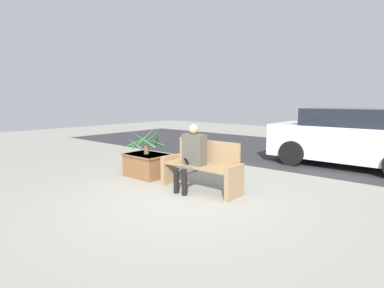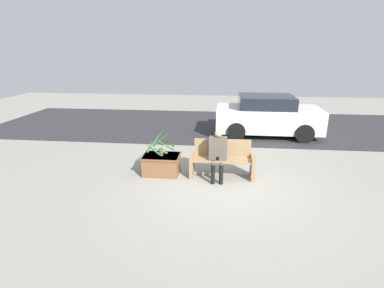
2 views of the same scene
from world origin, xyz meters
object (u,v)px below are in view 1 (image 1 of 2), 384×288
object	(u,v)px
planter_box	(147,164)
potted_plant	(145,141)
parked_car	(350,138)
person_seated	(192,154)
bench	(202,167)

from	to	relation	value
planter_box	potted_plant	xyz separation A→B (m)	(-0.01, -0.01, 0.53)
planter_box	parked_car	size ratio (longest dim) A/B	0.25
planter_box	potted_plant	bearing A→B (deg)	-132.75
person_seated	potted_plant	bearing A→B (deg)	174.74
planter_box	potted_plant	size ratio (longest dim) A/B	1.20
bench	planter_box	world-z (taller)	bench
person_seated	parked_car	xyz separation A→B (m)	(1.77, 4.32, 0.04)
bench	parked_car	world-z (taller)	parked_car
bench	potted_plant	size ratio (longest dim) A/B	2.03
person_seated	planter_box	size ratio (longest dim) A/B	1.32
person_seated	planter_box	xyz separation A→B (m)	(-1.48, 0.15, -0.44)
person_seated	planter_box	distance (m)	1.55
bench	potted_plant	xyz separation A→B (m)	(-1.61, -0.03, 0.36)
planter_box	parked_car	distance (m)	5.31
bench	planter_box	distance (m)	1.61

